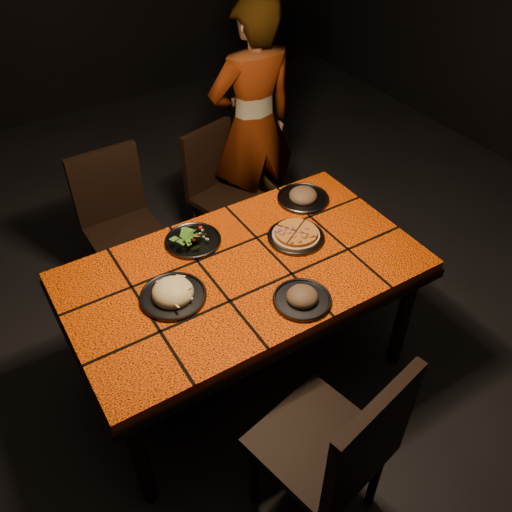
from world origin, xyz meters
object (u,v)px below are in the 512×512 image
chair_far_left (118,217)px  chair_far_right (219,184)px  diner (253,126)px  dining_table (244,280)px  plate_pizza (296,235)px  chair_near (340,448)px  plate_pasta (173,293)px

chair_far_left → chair_far_right: (0.68, 0.03, -0.03)m
diner → chair_far_right: bearing=12.5°
dining_table → chair_far_right: (0.41, 1.01, -0.19)m
diner → plate_pizza: 1.07m
chair_near → chair_far_right: 1.93m
diner → plate_pizza: bearing=73.2°
diner → plate_pizza: diner is taller
chair_near → plate_pasta: chair_near is taller
chair_near → chair_far_right: size_ratio=1.16×
chair_far_right → diner: diner is taller
dining_table → diner: (0.69, 1.05, 0.12)m
plate_pasta → chair_near: bearing=-73.4°
chair_far_right → diner: 0.42m
chair_far_right → plate_pasta: chair_far_right is taller
chair_far_left → chair_far_right: size_ratio=1.06×
chair_near → plate_pasta: 0.91m
dining_table → diner: bearing=56.5°
chair_far_left → plate_pizza: chair_far_left is taller
dining_table → chair_near: size_ratio=1.65×
chair_far_left → plate_pizza: bearing=-58.9°
chair_near → chair_far_right: (0.51, 1.86, -0.08)m
dining_table → diner: diner is taller
chair_far_right → diner: (0.28, 0.04, 0.31)m
chair_near → diner: size_ratio=0.62×
dining_table → diner: 1.27m
chair_near → chair_far_left: bearing=-97.1°
dining_table → chair_near: 0.86m
chair_far_left → chair_near: bearing=-86.0°
diner → chair_far_left: bearing=8.1°
dining_table → chair_near: chair_near is taller
diner → plate_pasta: 1.49m
chair_near → chair_far_left: 1.84m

